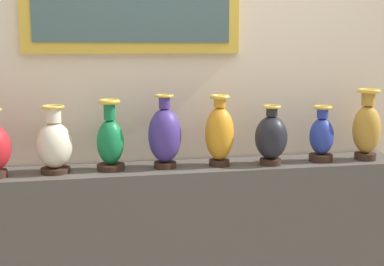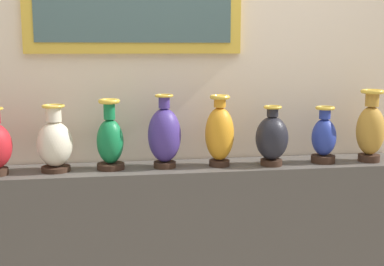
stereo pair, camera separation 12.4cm
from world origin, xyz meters
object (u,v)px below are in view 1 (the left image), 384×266
Objects in this scene: vase_cobalt at (322,137)px; vase_ochre at (367,128)px; vase_ivory at (54,144)px; vase_onyx at (271,138)px; vase_indigo at (165,135)px; vase_amber at (219,133)px; vase_emerald at (110,141)px.

vase_cobalt is 0.78× the size of vase_ochre.
vase_onyx is at bearing -2.15° from vase_ivory.
vase_indigo reaches higher than vase_onyx.
vase_amber is at bearing -1.72° from vase_indigo.
vase_ochre is (1.16, -0.03, 0.01)m from vase_indigo.
vase_cobalt is (0.89, -0.02, -0.04)m from vase_indigo.
vase_ivory is at bearing 177.85° from vase_onyx.
vase_ivory is 1.10× the size of vase_cobalt.
vase_amber reaches higher than vase_emerald.
vase_indigo is 1.16m from vase_ochre.
vase_ivory is 0.88× the size of vase_indigo.
vase_ochre reaches higher than vase_cobalt.
vase_indigo is (0.29, -0.01, 0.02)m from vase_emerald.
vase_ivory is 1.16m from vase_onyx.
vase_onyx is at bearing -178.88° from vase_ochre.
vase_indigo is 0.97× the size of vase_ochre.
vase_emerald is 1.45m from vase_ochre.
vase_emerald reaches higher than vase_ivory.
vase_amber reaches higher than vase_ivory.
vase_indigo is 1.24× the size of vase_cobalt.
vase_amber is (0.59, -0.02, 0.03)m from vase_emerald.
vase_amber is 1.18× the size of vase_onyx.
vase_ochre is (0.58, 0.01, 0.04)m from vase_onyx.
vase_indigo reaches higher than vase_emerald.
vase_indigo reaches higher than vase_amber.
vase_indigo is at bearing -0.37° from vase_ivory.
vase_ivory is 1.06× the size of vase_onyx.
vase_indigo is 0.59m from vase_onyx.
vase_ochre is at bearing -2.79° from vase_cobalt.
vase_ochre reaches higher than vase_ivory.
vase_indigo is (0.57, -0.00, 0.03)m from vase_ivory.
vase_ochre is at bearing -1.39° from vase_indigo.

